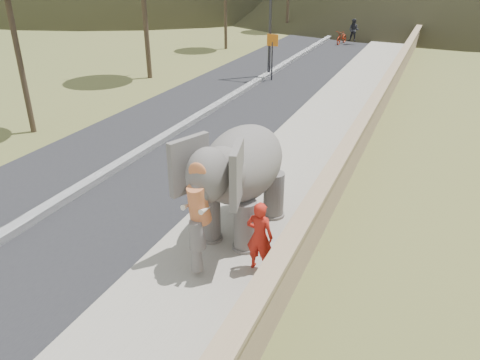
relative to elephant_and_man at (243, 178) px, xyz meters
name	(u,v)px	position (x,y,z in m)	size (l,w,h in m)	color
ground	(203,282)	(-0.02, -2.07, -1.43)	(160.00, 160.00, 0.00)	olive
road	(206,114)	(-5.02, 7.93, -1.42)	(7.00, 120.00, 0.03)	black
median	(206,112)	(-5.02, 7.93, -1.32)	(0.35, 120.00, 0.22)	black
walkway	(323,129)	(-0.02, 7.93, -1.36)	(3.00, 120.00, 0.15)	#9E9687
parapet	(369,122)	(1.63, 7.93, -0.88)	(0.30, 120.00, 1.10)	tan
signboard	(272,49)	(-4.52, 14.68, 0.21)	(0.60, 0.08, 2.40)	#2D2D33
elephant_and_man	(243,178)	(0.00, 0.00, 0.00)	(2.22, 3.66, 2.59)	slate
motorcyclist	(346,35)	(-3.22, 27.73, -0.72)	(1.71, 1.94, 1.86)	maroon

